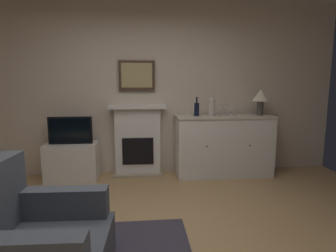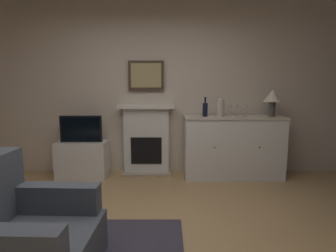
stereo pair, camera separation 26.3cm
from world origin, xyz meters
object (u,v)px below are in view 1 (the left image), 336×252
vase_decorative (212,107)px  tv_set (70,130)px  table_lamp (261,97)px  wine_glass_right (235,108)px  fireplace_unit (138,140)px  armchair (32,247)px  tv_cabinet (73,161)px  framed_picture (137,75)px  wine_bottle (197,109)px  sideboard_cabinet (224,146)px  wine_glass_left (220,108)px  wine_glass_center (227,108)px

vase_decorative → tv_set: (-2.09, 0.04, -0.33)m
table_lamp → wine_glass_right: bearing=-173.4°
fireplace_unit → wine_glass_right: size_ratio=6.67×
armchair → wine_glass_right: bearing=47.3°
vase_decorative → table_lamp: bearing=3.7°
tv_cabinet → armchair: 2.38m
framed_picture → tv_cabinet: 1.62m
framed_picture → wine_glass_right: (1.48, -0.27, -0.49)m
fireplace_unit → wine_bottle: bearing=-11.9°
sideboard_cabinet → table_lamp: size_ratio=3.76×
tv_cabinet → tv_set: bearing=-90.0°
tv_set → tv_cabinet: bearing=90.0°
tv_set → sideboard_cabinet: bearing=0.2°
sideboard_cabinet → tv_cabinet: bearing=179.6°
vase_decorative → tv_cabinet: size_ratio=0.38×
fireplace_unit → wine_glass_left: wine_glass_left is taller
sideboard_cabinet → wine_glass_center: bearing=20.1°
fireplace_unit → framed_picture: bearing=90.0°
framed_picture → armchair: size_ratio=0.60×
wine_bottle → wine_glass_center: wine_bottle is taller
wine_glass_left → tv_set: 2.26m
fireplace_unit → tv_cabinet: (-0.97, -0.16, -0.27)m
wine_glass_right → armchair: bearing=-132.7°
framed_picture → wine_glass_center: framed_picture is taller
fireplace_unit → wine_glass_left: bearing=-8.6°
framed_picture → sideboard_cabinet: size_ratio=0.37×
armchair → tv_cabinet: bearing=98.4°
sideboard_cabinet → wine_glass_right: 0.61m
vase_decorative → tv_set: 2.12m
wine_glass_center → wine_bottle: bearing=-177.0°
fireplace_unit → vase_decorative: bearing=-11.5°
fireplace_unit → wine_glass_left: 1.38m
framed_picture → sideboard_cabinet: framed_picture is taller
wine_glass_left → wine_glass_center: same height
wine_glass_center → sideboard_cabinet: bearing=-159.9°
table_lamp → wine_glass_center: (-0.52, 0.01, -0.16)m
vase_decorative → framed_picture: bearing=166.3°
framed_picture → wine_glass_right: 1.59m
tv_set → armchair: tv_set is taller
wine_glass_right → tv_set: wine_glass_right is taller
wine_glass_left → tv_set: size_ratio=0.27×
wine_glass_center → wine_glass_right: size_ratio=1.00×
table_lamp → tv_set: size_ratio=0.65×
vase_decorative → armchair: size_ratio=0.31×
wine_glass_left → tv_cabinet: wine_glass_left is taller
wine_bottle → tv_set: wine_bottle is taller
sideboard_cabinet → wine_glass_left: 0.60m
framed_picture → armchair: 2.88m
vase_decorative → armchair: 2.96m
fireplace_unit → wine_glass_center: bearing=-6.8°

